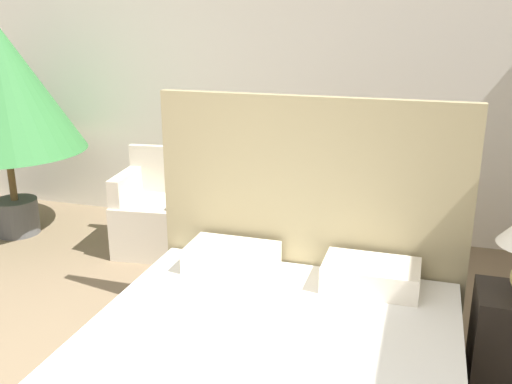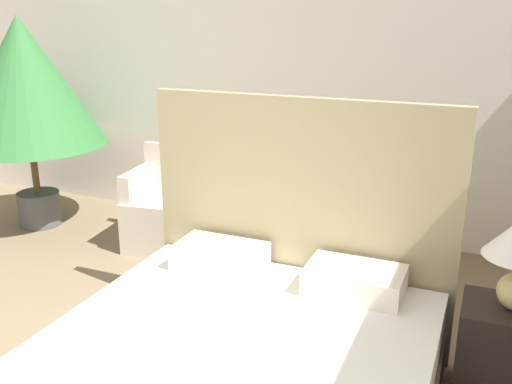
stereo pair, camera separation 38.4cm
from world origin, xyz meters
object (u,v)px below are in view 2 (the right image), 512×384
at_px(potted_palm, 24,85).
at_px(armchair_near_window_right, 281,230).
at_px(armchair_near_window_left, 173,214).
at_px(nightstand, 509,357).
at_px(side_table, 224,229).
at_px(bed, 232,376).

bearing_deg(potted_palm, armchair_near_window_right, 1.06).
bearing_deg(potted_palm, armchair_near_window_left, 1.79).
relative_size(nightstand, side_table, 1.15).
bearing_deg(bed, side_table, 117.09).
bearing_deg(side_table, bed, -62.91).
bearing_deg(side_table, potted_palm, -179.22).
bearing_deg(side_table, armchair_near_window_right, 2.20).
xyz_separation_m(bed, potted_palm, (-2.77, 1.75, 1.00)).
height_order(armchair_near_window_right, side_table, armchair_near_window_right).
height_order(nightstand, side_table, nightstand).
relative_size(armchair_near_window_left, potted_palm, 0.44).
distance_m(bed, side_table, 1.99).
xyz_separation_m(armchair_near_window_right, side_table, (-0.47, -0.02, -0.05)).
xyz_separation_m(potted_palm, side_table, (1.87, 0.03, -1.05)).
xyz_separation_m(potted_palm, nightstand, (3.95, -1.06, -1.02)).
height_order(potted_palm, nightstand, potted_palm).
bearing_deg(bed, armchair_near_window_right, 103.60).
relative_size(armchair_near_window_left, armchair_near_window_right, 1.00).
distance_m(potted_palm, nightstand, 4.21).
relative_size(armchair_near_window_right, potted_palm, 0.44).
xyz_separation_m(armchair_near_window_left, armchair_near_window_right, (0.95, 0.00, 0.00)).
bearing_deg(potted_palm, side_table, 0.78).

